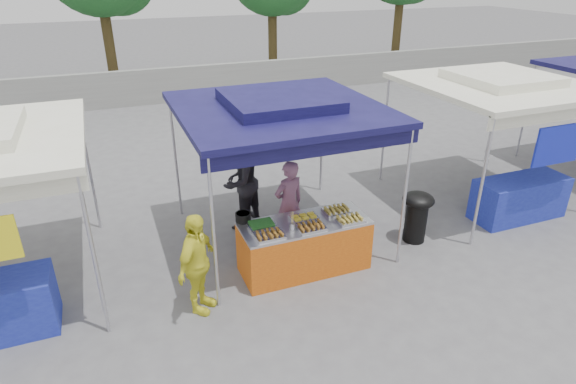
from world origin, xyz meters
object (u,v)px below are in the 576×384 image
object	(u,v)px
wok_burner	(417,212)
vendor_woman	(289,204)
customer_person	(197,265)
helper_man	(240,181)
vendor_table	(304,246)
cooking_pot	(243,217)

from	to	relation	value
wok_burner	vendor_woman	size ratio (longest dim) A/B	0.60
customer_person	wok_burner	bearing A→B (deg)	-43.07
vendor_woman	helper_man	distance (m)	1.12
vendor_woman	wok_burner	bearing A→B (deg)	148.47
vendor_table	wok_burner	xyz separation A→B (m)	(2.16, 0.10, 0.12)
vendor_table	helper_man	world-z (taller)	helper_man
wok_burner	customer_person	xyz separation A→B (m)	(-3.91, -0.49, 0.21)
cooking_pot	vendor_woman	distance (m)	1.02
helper_man	cooking_pot	bearing A→B (deg)	34.69
vendor_table	customer_person	size ratio (longest dim) A/B	1.33
wok_burner	vendor_table	bearing A→B (deg)	-177.62
vendor_woman	helper_man	bearing A→B (deg)	-72.21
vendor_table	vendor_woman	bearing A→B (deg)	86.27
vendor_table	vendor_woman	xyz separation A→B (m)	(0.05, 0.79, 0.35)
vendor_table	wok_burner	bearing A→B (deg)	2.58
vendor_woman	helper_man	xyz separation A→B (m)	(-0.58, 0.96, 0.11)
wok_burner	customer_person	world-z (taller)	customer_person
wok_burner	vendor_woman	distance (m)	2.23
cooking_pot	helper_man	world-z (taller)	helper_man
vendor_woman	helper_man	size ratio (longest dim) A/B	0.87
vendor_table	customer_person	distance (m)	1.83
vendor_woman	cooking_pot	bearing A→B (deg)	11.21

